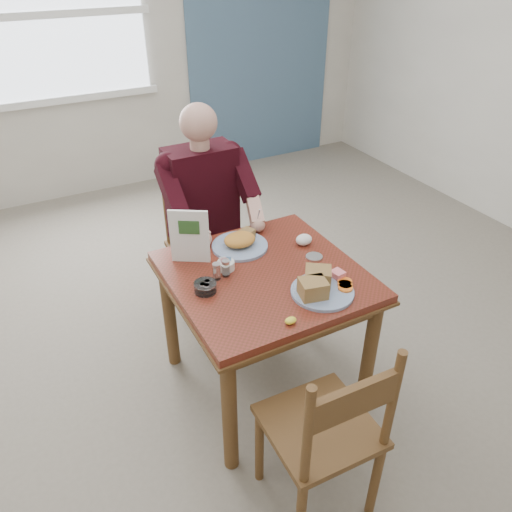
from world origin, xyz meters
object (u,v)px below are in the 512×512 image
table (265,291)px  chair_near (326,433)px  diner (207,204)px  near_plate (320,286)px  chair_far (204,245)px  far_plate (240,242)px

table → chair_near: chair_near is taller
diner → near_plate: diner is taller
table → chair_far: size_ratio=0.97×
diner → near_plate: bearing=-81.5°
chair_far → near_plate: size_ratio=2.53×
chair_far → chair_near: size_ratio=1.00×
table → chair_far: chair_far is taller
diner → chair_far: bearing=90.0°
chair_near → near_plate: 0.64m
diner → near_plate: (0.14, -0.97, -0.02)m
near_plate → table: bearing=119.0°
table → diner: (0.00, 0.71, 0.17)m
chair_far → chair_near: same height
table → chair_far: 0.81m
near_plate → far_plate: 0.55m
diner → far_plate: size_ratio=3.59×
chair_far → diner: diner is taller
near_plate → far_plate: bearing=105.1°
chair_far → chair_near: 1.55m
chair_far → near_plate: chair_far is taller
chair_near → diner: (0.14, 1.46, 0.33)m
chair_far → far_plate: (0.00, -0.53, 0.30)m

